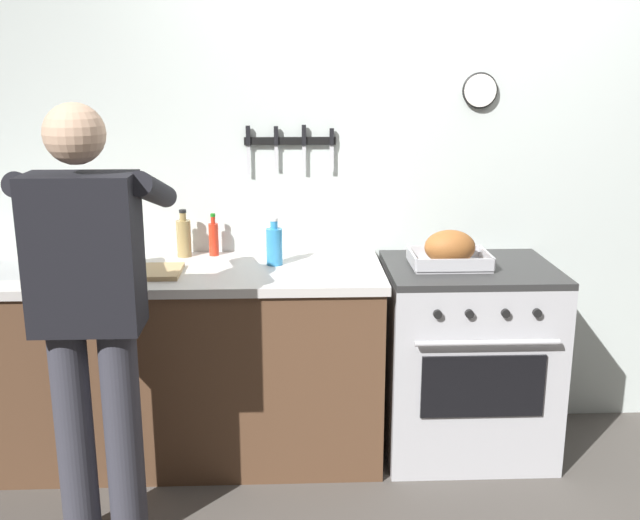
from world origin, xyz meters
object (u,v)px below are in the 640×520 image
at_px(cutting_board, 139,272).
at_px(bottle_dish_soap, 274,245).
at_px(roasting_pan, 450,251).
at_px(bottle_hot_sauce, 214,238).
at_px(bottle_vinegar, 184,237).
at_px(stove, 466,358).
at_px(person_cook, 90,303).

xyz_separation_m(cutting_board, bottle_dish_soap, (0.58, 0.14, 0.08)).
distance_m(roasting_pan, cutting_board, 1.38).
bearing_deg(roasting_pan, bottle_hot_sauce, 166.98).
bearing_deg(bottle_hot_sauce, bottle_vinegar, -173.68).
xyz_separation_m(roasting_pan, cutting_board, (-1.37, -0.07, -0.06)).
height_order(stove, roasting_pan, roasting_pan).
bearing_deg(bottle_vinegar, person_cook, -104.19).
distance_m(person_cook, bottle_vinegar, 0.89).
relative_size(stove, bottle_dish_soap, 4.14).
xyz_separation_m(stove, roasting_pan, (-0.10, -0.01, 0.52)).
relative_size(stove, person_cook, 0.54).
height_order(stove, bottle_dish_soap, bottle_dish_soap).
distance_m(person_cook, roasting_pan, 1.57).
relative_size(roasting_pan, bottle_dish_soap, 1.62).
bearing_deg(bottle_hot_sauce, stove, -11.57).
xyz_separation_m(stove, cutting_board, (-1.47, -0.08, 0.46)).
height_order(stove, cutting_board, cutting_board).
distance_m(roasting_pan, bottle_hot_sauce, 1.11).
distance_m(bottle_vinegar, bottle_hot_sauce, 0.14).
relative_size(person_cook, roasting_pan, 4.72).
distance_m(roasting_pan, bottle_dish_soap, 0.79).
bearing_deg(stove, roasting_pan, -175.61).
distance_m(stove, roasting_pan, 0.53).
xyz_separation_m(cutting_board, bottle_vinegar, (0.15, 0.30, 0.08)).
height_order(roasting_pan, bottle_dish_soap, bottle_dish_soap).
xyz_separation_m(person_cook, roasting_pan, (1.44, 0.63, 0.02)).
height_order(person_cook, bottle_hot_sauce, person_cook).
relative_size(stove, roasting_pan, 2.56).
distance_m(stove, bottle_dish_soap, 1.04).
xyz_separation_m(stove, bottle_dish_soap, (-0.89, 0.06, 0.54)).
bearing_deg(bottle_dish_soap, person_cook, -132.97).
height_order(bottle_hot_sauce, bottle_dish_soap, bottle_dish_soap).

